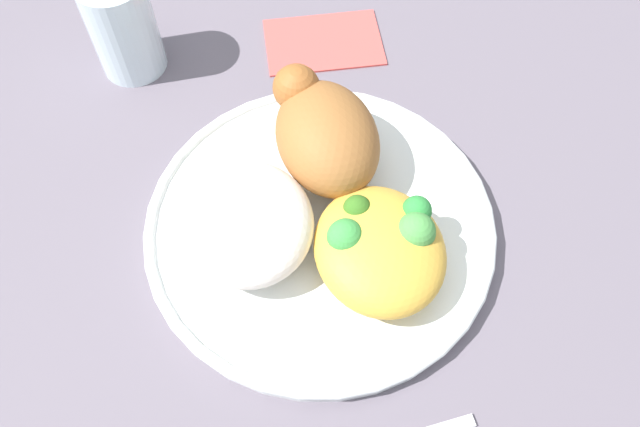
# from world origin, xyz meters

# --- Properties ---
(ground_plane) EXTENTS (2.00, 2.00, 0.00)m
(ground_plane) POSITION_xyz_m (0.00, 0.00, 0.00)
(ground_plane) COLOR #625964
(plate) EXTENTS (0.26, 0.26, 0.02)m
(plate) POSITION_xyz_m (0.00, 0.00, 0.01)
(plate) COLOR white
(plate) RESTS_ON ground_plane
(roasted_chicken) EXTENTS (0.11, 0.08, 0.06)m
(roasted_chicken) POSITION_xyz_m (0.05, -0.02, 0.05)
(roasted_chicken) COLOR #965E2E
(roasted_chicken) RESTS_ON plate
(rice_pile) EXTENTS (0.10, 0.09, 0.05)m
(rice_pile) POSITION_xyz_m (0.00, 0.05, 0.04)
(rice_pile) COLOR white
(rice_pile) RESTS_ON plate
(mac_cheese_with_broccoli) EXTENTS (0.10, 0.09, 0.05)m
(mac_cheese_with_broccoli) POSITION_xyz_m (-0.04, -0.03, 0.04)
(mac_cheese_with_broccoli) COLOR gold
(mac_cheese_with_broccoli) RESTS_ON plate
(water_glass) EXTENTS (0.06, 0.06, 0.09)m
(water_glass) POSITION_xyz_m (0.21, 0.11, 0.04)
(water_glass) COLOR silver
(water_glass) RESTS_ON ground_plane
(napkin) EXTENTS (0.09, 0.12, 0.00)m
(napkin) POSITION_xyz_m (0.19, -0.06, 0.00)
(napkin) COLOR #DB4C47
(napkin) RESTS_ON ground_plane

